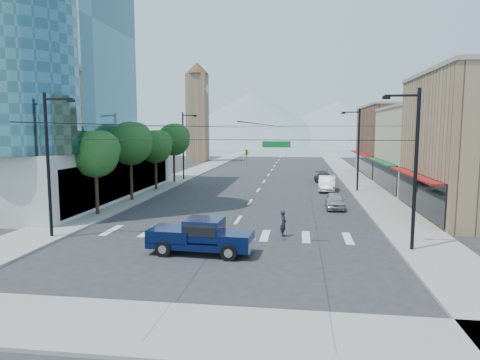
{
  "coord_description": "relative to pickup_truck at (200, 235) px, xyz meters",
  "views": [
    {
      "loc": [
        4.48,
        -25.3,
        6.82
      ],
      "look_at": [
        0.11,
        6.3,
        3.0
      ],
      "focal_mm": 32.0,
      "sensor_mm": 36.0,
      "label": 1
    }
  ],
  "objects": [
    {
      "name": "lamp_pole_nw",
      "position": [
        -9.85,
        32.91,
        3.92
      ],
      "size": [
        2.0,
        0.25,
        9.0
      ],
      "color": "black",
      "rests_on": "ground"
    },
    {
      "name": "parked_car_near",
      "position": [
        8.41,
        14.64,
        -0.35
      ],
      "size": [
        1.65,
        3.98,
        1.35
      ],
      "primitive_type": "imported",
      "rotation": [
        0.0,
        0.0,
        -0.01
      ],
      "color": "#A7A8AC",
      "rests_on": "ground"
    },
    {
      "name": "sidewalk_cross",
      "position": [
        0.81,
        -9.09,
        -0.95
      ],
      "size": [
        28.0,
        4.0,
        0.15
      ],
      "primitive_type": "cube",
      "color": "gray",
      "rests_on": "ground"
    },
    {
      "name": "shop_mid",
      "position": [
        20.81,
        26.91,
        3.48
      ],
      "size": [
        12.0,
        14.0,
        9.0
      ],
      "primitive_type": "cube",
      "color": "tan",
      "rests_on": "ground"
    },
    {
      "name": "clock_tower",
      "position": [
        -15.69,
        64.91,
        9.62
      ],
      "size": [
        4.8,
        4.8,
        20.4
      ],
      "color": "#8C6B4C",
      "rests_on": "ground"
    },
    {
      "name": "parked_car_mid",
      "position": [
        8.41,
        25.36,
        -0.2
      ],
      "size": [
        2.15,
        5.12,
        1.65
      ],
      "primitive_type": "imported",
      "rotation": [
        0.0,
        0.0,
        -0.08
      ],
      "color": "white",
      "rests_on": "ground"
    },
    {
      "name": "shop_far",
      "position": [
        20.81,
        42.91,
        3.98
      ],
      "size": [
        12.0,
        18.0,
        10.0
      ],
      "primitive_type": "cube",
      "color": "brown",
      "rests_on": "ground"
    },
    {
      "name": "tree_midfar",
      "position": [
        -10.26,
        23.01,
        3.97
      ],
      "size": [
        3.65,
        3.64,
        6.71
      ],
      "color": "black",
      "rests_on": "ground"
    },
    {
      "name": "signal_rig",
      "position": [
        1.01,
        1.91,
        3.62
      ],
      "size": [
        21.8,
        0.2,
        9.0
      ],
      "color": "black",
      "rests_on": "ground"
    },
    {
      "name": "tree_midnear",
      "position": [
        -10.26,
        16.01,
        4.57
      ],
      "size": [
        4.09,
        4.09,
        7.52
      ],
      "color": "black",
      "rests_on": "ground"
    },
    {
      "name": "sidewalk_left",
      "position": [
        -11.19,
        42.91,
        -0.95
      ],
      "size": [
        4.0,
        120.0,
        0.15
      ],
      "primitive_type": "cube",
      "color": "gray",
      "rests_on": "ground"
    },
    {
      "name": "pickup_truck",
      "position": [
        0.0,
        0.0,
        0.0
      ],
      "size": [
        5.9,
        2.54,
        1.96
      ],
      "rotation": [
        0.0,
        0.0,
        -0.06
      ],
      "color": "#08123B",
      "rests_on": "ground"
    },
    {
      "name": "lamp_pole_ne",
      "position": [
        11.48,
        24.91,
        3.92
      ],
      "size": [
        2.0,
        0.25,
        9.0
      ],
      "color": "black",
      "rests_on": "ground"
    },
    {
      "name": "ground",
      "position": [
        0.81,
        2.91,
        -1.02
      ],
      "size": [
        160.0,
        160.0,
        0.0
      ],
      "primitive_type": "plane",
      "color": "#28282B",
      "rests_on": "ground"
    },
    {
      "name": "parked_car_far",
      "position": [
        8.41,
        32.11,
        -0.33
      ],
      "size": [
        2.4,
        4.91,
        1.37
      ],
      "primitive_type": "imported",
      "rotation": [
        0.0,
        0.0,
        0.1
      ],
      "color": "#2F2F32",
      "rests_on": "ground"
    },
    {
      "name": "sidewalk_right",
      "position": [
        12.81,
        42.91,
        -0.95
      ],
      "size": [
        4.0,
        120.0,
        0.15
      ],
      "primitive_type": "cube",
      "color": "gray",
      "rests_on": "ground"
    },
    {
      "name": "tree_far",
      "position": [
        -10.26,
        30.01,
        4.57
      ],
      "size": [
        4.09,
        4.09,
        7.52
      ],
      "color": "black",
      "rests_on": "ground"
    },
    {
      "name": "mountain_left",
      "position": [
        -14.19,
        152.91,
        9.98
      ],
      "size": [
        80.0,
        80.0,
        22.0
      ],
      "primitive_type": "cone",
      "color": "gray",
      "rests_on": "ground"
    },
    {
      "name": "pedestrian",
      "position": [
        4.38,
        4.38,
        -0.19
      ],
      "size": [
        0.42,
        0.62,
        1.67
      ],
      "primitive_type": "imported",
      "rotation": [
        0.0,
        0.0,
        1.53
      ],
      "color": "black",
      "rests_on": "ground"
    },
    {
      "name": "mountain_right",
      "position": [
        20.81,
        162.91,
        7.98
      ],
      "size": [
        90.0,
        90.0,
        18.0
      ],
      "primitive_type": "cone",
      "color": "gray",
      "rests_on": "ground"
    },
    {
      "name": "tree_near",
      "position": [
        -10.26,
        9.01,
        3.97
      ],
      "size": [
        3.65,
        3.64,
        6.71
      ],
      "color": "black",
      "rests_on": "ground"
    }
  ]
}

